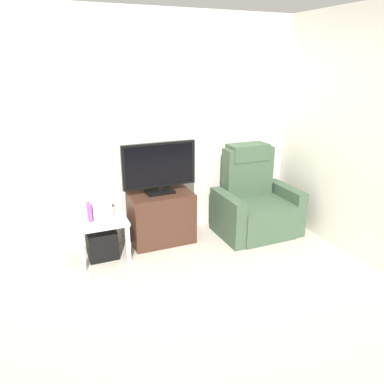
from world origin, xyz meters
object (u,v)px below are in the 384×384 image
(television, at_px, (159,167))
(book_middle, at_px, (94,209))
(book_leftmost, at_px, (90,212))
(side_table, at_px, (100,224))
(game_console, at_px, (107,207))
(tv_stand, at_px, (161,217))
(subwoofer_box, at_px, (102,243))
(recliner_armchair, at_px, (255,203))

(television, distance_m, book_middle, 0.86)
(book_leftmost, relative_size, book_middle, 0.79)
(side_table, relative_size, book_middle, 2.31)
(television, xyz_separation_m, game_console, (-0.64, -0.11, -0.35))
(television, height_order, side_table, television)
(tv_stand, xyz_separation_m, book_middle, (-0.77, -0.12, 0.27))
(television, relative_size, game_console, 3.83)
(subwoofer_box, bearing_deg, side_table, 116.57)
(television, height_order, book_leftmost, television)
(recliner_armchair, bearing_deg, book_middle, 173.11)
(subwoofer_box, relative_size, game_console, 1.39)
(book_leftmost, bearing_deg, game_console, 8.97)
(book_leftmost, bearing_deg, side_table, 11.31)
(book_leftmost, bearing_deg, book_middle, 0.00)
(tv_stand, bearing_deg, book_middle, -171.27)
(side_table, xyz_separation_m, subwoofer_box, (0.00, -0.00, -0.23))
(tv_stand, bearing_deg, game_console, -172.05)
(television, xyz_separation_m, recliner_armchair, (1.17, -0.20, -0.54))
(side_table, xyz_separation_m, game_console, (0.09, 0.01, 0.18))
(tv_stand, relative_size, subwoofer_box, 2.33)
(tv_stand, height_order, subwoofer_box, tv_stand)
(tv_stand, height_order, side_table, tv_stand)
(game_console, bearing_deg, television, 9.60)
(subwoofer_box, relative_size, book_middle, 1.33)
(recliner_armchair, bearing_deg, television, 165.24)
(book_leftmost, bearing_deg, tv_stand, 8.18)
(subwoofer_box, bearing_deg, book_middle, -156.99)
(game_console, bearing_deg, book_leftmost, -171.03)
(subwoofer_box, xyz_separation_m, game_console, (0.09, 0.01, 0.42))
(television, relative_size, side_table, 1.59)
(tv_stand, height_order, book_middle, book_middle)
(subwoofer_box, xyz_separation_m, book_leftmost, (-0.10, -0.02, 0.40))
(side_table, bearing_deg, television, 9.20)
(game_console, bearing_deg, side_table, -173.66)
(book_middle, height_order, game_console, book_middle)
(side_table, bearing_deg, subwoofer_box, -63.43)
(game_console, bearing_deg, subwoofer_box, -173.66)
(side_table, xyz_separation_m, book_middle, (-0.05, -0.02, 0.19))
(television, bearing_deg, book_leftmost, -170.55)
(tv_stand, distance_m, book_middle, 0.83)
(subwoofer_box, bearing_deg, game_console, 6.34)
(recliner_armchair, relative_size, game_console, 4.81)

